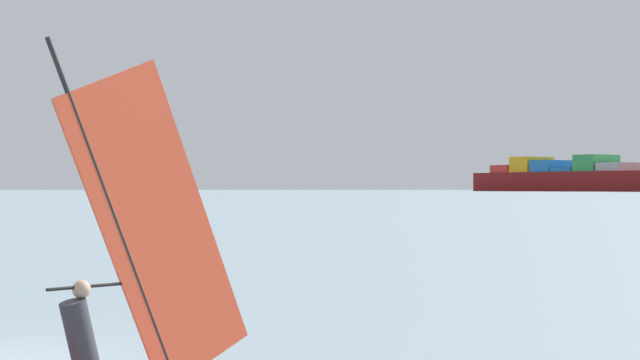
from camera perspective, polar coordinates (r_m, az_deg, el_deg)
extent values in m
cylinder|color=black|center=(11.65, -12.57, -1.87)|extent=(1.25, 1.34, 4.08)
cube|color=#E54C2D|center=(12.02, -9.87, -2.84)|extent=(2.02, 2.18, 4.22)
cylinder|color=black|center=(11.65, -13.03, -6.26)|extent=(1.05, 1.13, 0.04)
cylinder|color=#2D2D33|center=(11.58, -14.34, -9.50)|extent=(0.61, 0.62, 1.04)
sphere|color=tan|center=(11.50, -14.33, -6.47)|extent=(0.22, 0.22, 0.22)
cube|color=maroon|center=(613.40, 15.96, -0.09)|extent=(131.05, 146.76, 12.42)
cube|color=#99999E|center=(599.28, 17.81, 0.77)|extent=(31.19, 29.76, 5.20)
cube|color=#2D8C47|center=(609.35, 16.49, 0.99)|extent=(31.19, 29.76, 10.40)
cube|color=#1E66AD|center=(619.59, 15.21, 0.60)|extent=(31.19, 29.76, 2.60)
cube|color=#1E66AD|center=(630.26, 13.97, 0.82)|extent=(31.19, 29.76, 7.80)
cube|color=gold|center=(641.19, 12.78, 0.91)|extent=(31.19, 29.76, 10.40)
cube|color=red|center=(652.32, 11.62, 0.65)|extent=(31.19, 29.76, 5.20)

